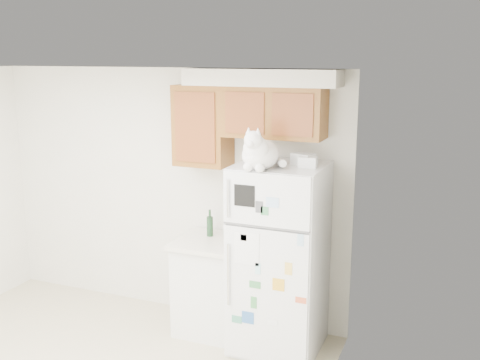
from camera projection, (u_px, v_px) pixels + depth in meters
The scene contains 8 objects.
room_shell at pixel (60, 190), 4.01m from camera, with size 3.84×4.04×2.52m.
refrigerator at pixel (279, 259), 4.97m from camera, with size 0.76×0.78×1.70m.
base_counter at pixel (212, 285), 5.38m from camera, with size 0.64×0.64×0.92m.
cat at pixel (259, 153), 4.57m from camera, with size 0.36×0.53×0.37m.
storage_box_back at pixel (303, 159), 4.78m from camera, with size 0.18×0.13×0.10m, color white.
storage_box_front at pixel (308, 162), 4.68m from camera, with size 0.15×0.11×0.09m, color white.
bottle_green at pixel (210, 223), 5.35m from camera, with size 0.06×0.06×0.26m, color #19381E, non-canonical shape.
bottle_amber at pixel (228, 220), 5.32m from camera, with size 0.08×0.08×0.34m, color #593814, non-canonical shape.
Camera 1 is at (2.78, -2.88, 2.62)m, focal length 42.00 mm.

